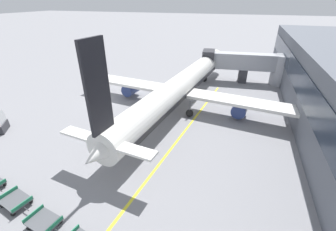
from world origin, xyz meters
The scene contains 6 objects.
ground_plane centered at (0.00, 0.00, 0.00)m, with size 500.00×500.00×0.00m, color gray.
jet_bridge centered at (24.27, 18.37, 3.77)m, with size 18.21×5.80×6.29m.
airplane centered at (13.51, 2.73, 3.42)m, with size 36.81×44.02×13.38m.
baggage_dolly_row_mid_a_col_b centered at (5.50, -21.68, 0.48)m, with size 3.23×2.23×0.92m.
baggage_dolly_row_mid_a_col_c centered at (9.41, -22.53, 0.48)m, with size 3.21×2.14×0.92m.
stand_guidance_stripe centered at (16.03, -6.69, 0.00)m, with size 4.90×39.24×0.01m.
Camera 1 is at (22.27, -30.45, 15.93)m, focal length 24.00 mm.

